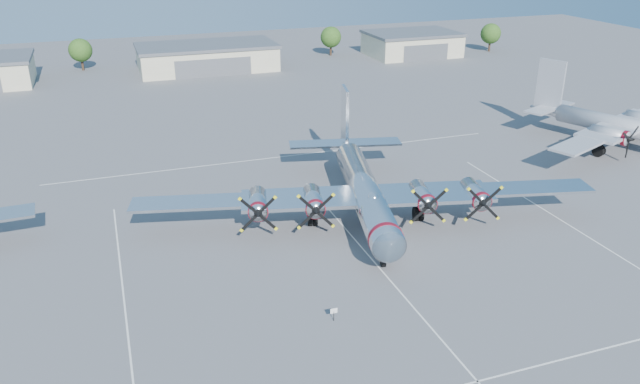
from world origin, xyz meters
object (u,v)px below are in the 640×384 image
object	(u,v)px
tree_far_east	(491,34)
tree_west	(80,50)
tree_east	(331,37)
hangar_center	(207,57)
twin_engine_east	(606,145)
main_bomber_b29	(362,214)
info_placard	(334,312)
hangar_east	(412,44)

from	to	relation	value
tree_far_east	tree_west	bearing A→B (deg)	173.86
tree_east	hangar_center	bearing A→B (deg)	-168.62
tree_east	twin_engine_east	distance (m)	74.94
main_bomber_b29	twin_engine_east	world-z (taller)	twin_engine_east
tree_far_east	info_placard	xyz separation A→B (m)	(-74.71, -92.18, -3.43)
tree_east	twin_engine_east	xyz separation A→B (m)	(13.91, -73.52, -4.22)
tree_west	info_placard	world-z (taller)	tree_west
twin_engine_east	info_placard	distance (m)	57.22
tree_west	tree_east	xyz separation A→B (m)	(55.00, -2.00, 0.00)
hangar_east	info_placard	distance (m)	108.91
hangar_center	hangar_east	bearing A→B (deg)	0.00
tree_far_east	hangar_east	bearing A→B (deg)	174.39
hangar_east	tree_far_east	distance (m)	20.15
main_bomber_b29	info_placard	bearing A→B (deg)	-106.21
tree_east	main_bomber_b29	size ratio (longest dim) A/B	0.14
tree_west	tree_far_east	size ratio (longest dim) A/B	1.00
hangar_center	twin_engine_east	size ratio (longest dim) A/B	0.86
tree_east	twin_engine_east	world-z (taller)	tree_east
main_bomber_b29	tree_east	bearing A→B (deg)	85.19
hangar_center	twin_engine_east	bearing A→B (deg)	-56.95
tree_east	tree_far_east	distance (m)	38.83
hangar_center	main_bomber_b29	xyz separation A→B (m)	(2.94, -77.04, -2.71)
tree_far_east	info_placard	size ratio (longest dim) A/B	5.94
tree_far_east	hangar_center	bearing A→B (deg)	178.35
info_placard	tree_far_east	bearing A→B (deg)	51.43
tree_west	info_placard	xyz separation A→B (m)	(18.29, -102.18, -3.43)
hangar_center	tree_west	xyz separation A→B (m)	(-25.00, 8.04, 1.51)
tree_far_east	info_placard	world-z (taller)	tree_far_east
hangar_east	main_bomber_b29	world-z (taller)	hangar_east
info_placard	hangar_east	bearing A→B (deg)	60.30
tree_west	info_placard	bearing A→B (deg)	-79.85
tree_east	tree_far_east	bearing A→B (deg)	-11.89
tree_west	info_placard	size ratio (longest dim) A/B	5.94
hangar_center	twin_engine_east	distance (m)	80.55
tree_west	tree_far_east	distance (m)	93.54
main_bomber_b29	info_placard	world-z (taller)	main_bomber_b29
main_bomber_b29	twin_engine_east	bearing A→B (deg)	26.36
hangar_center	tree_far_east	distance (m)	68.05
tree_east	main_bomber_b29	distance (m)	87.47
tree_east	info_placard	xyz separation A→B (m)	(-36.71, -100.18, -3.43)
hangar_center	tree_east	bearing A→B (deg)	11.38
tree_far_east	tree_east	bearing A→B (deg)	168.11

